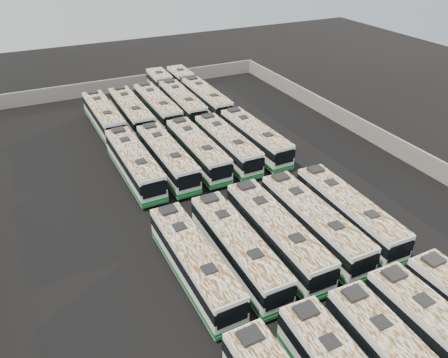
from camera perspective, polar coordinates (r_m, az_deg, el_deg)
ground at (r=42.63m, az=0.37°, el=-3.28°), size 140.00×140.00×0.00m
perimeter_wall at (r=42.02m, az=0.37°, el=-2.04°), size 45.20×73.20×2.20m
bus_midfront_far_left at (r=33.42m, az=-3.93°, el=-10.77°), size 2.91×12.38×3.47m
bus_midfront_left at (r=34.54m, az=1.78°, el=-9.02°), size 2.70×12.46×3.51m
bus_midfront_center at (r=36.12m, az=6.84°, el=-7.09°), size 2.77×12.83×3.61m
bus_midfront_right at (r=37.87m, az=11.55°, el=-5.56°), size 2.72×12.76×3.60m
bus_midfront_far_right at (r=39.91m, az=15.89°, el=-4.16°), size 2.91×12.55×3.52m
bus_midback_far_left at (r=46.78m, az=-11.66°, el=2.03°), size 3.02×12.88×3.62m
bus_midback_left at (r=47.47m, az=-7.48°, el=2.84°), size 2.92×12.63×3.55m
bus_midback_center at (r=48.71m, az=-3.51°, el=3.80°), size 2.77×12.48×3.51m
bus_midback_right at (r=49.87m, az=0.39°, el=4.53°), size 2.74×12.39×3.48m
bus_midback_far_right at (r=51.59m, az=4.04°, el=5.42°), size 2.96×12.60×3.54m
bus_back_far_left at (r=59.39m, az=-15.45°, el=7.90°), size 2.98×12.64×3.55m
bus_back_left at (r=59.85m, az=-12.05°, el=8.56°), size 2.73×12.84×3.62m
bus_back_center at (r=60.90m, az=-8.69°, el=9.28°), size 2.83×12.77×3.59m
bus_back_right at (r=64.88m, az=-6.51°, el=10.77°), size 2.97×19.49×3.53m
bus_back_far_right at (r=66.08m, az=-3.51°, el=11.27°), size 2.65×19.27×3.49m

